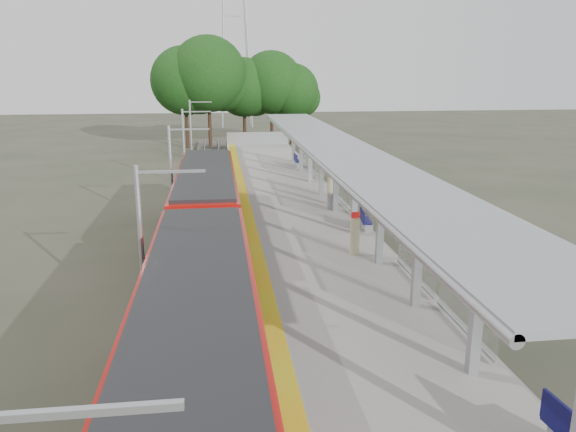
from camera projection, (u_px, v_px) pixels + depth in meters
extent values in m
cube|color=#59544C|center=(209.00, 222.00, 30.28)|extent=(3.00, 70.00, 0.24)
cube|color=gray|center=(292.00, 212.00, 30.73)|extent=(6.00, 50.00, 1.00)
cube|color=gold|center=(245.00, 205.00, 30.29)|extent=(0.60, 50.00, 0.02)
cube|color=#9EA0A5|center=(258.00, 138.00, 54.39)|extent=(6.00, 0.10, 1.20)
cube|color=black|center=(201.00, 395.00, 13.25)|extent=(2.50, 13.50, 0.70)
cube|color=#AD110C|center=(198.00, 333.00, 12.84)|extent=(2.65, 13.50, 2.50)
cube|color=black|center=(198.00, 331.00, 12.83)|extent=(2.72, 12.96, 1.20)
cube|color=black|center=(196.00, 280.00, 12.51)|extent=(2.40, 12.82, 0.15)
cube|color=#0D5E87|center=(258.00, 336.00, 13.05)|extent=(0.04, 1.30, 2.00)
cube|color=black|center=(208.00, 230.00, 26.78)|extent=(2.50, 13.50, 0.70)
cube|color=#AD110C|center=(207.00, 198.00, 26.37)|extent=(2.65, 13.50, 2.50)
cube|color=black|center=(207.00, 197.00, 26.36)|extent=(2.72, 12.96, 1.20)
cube|color=black|center=(206.00, 170.00, 26.04)|extent=(2.40, 12.82, 0.15)
cube|color=#0D5E87|center=(236.00, 200.00, 26.58)|extent=(0.04, 1.30, 2.00)
cylinder|color=black|center=(207.00, 270.00, 22.32)|extent=(2.20, 0.70, 0.70)
cube|color=black|center=(204.00, 249.00, 19.67)|extent=(2.30, 0.80, 2.40)
cube|color=#9EA0A5|center=(477.00, 305.00, 13.13)|extent=(0.25, 0.25, 3.50)
cube|color=#9EA0A5|center=(418.00, 252.00, 16.97)|extent=(0.25, 0.25, 3.50)
cube|color=#9EA0A5|center=(381.00, 218.00, 20.81)|extent=(0.25, 0.25, 3.50)
cube|color=#9EA0A5|center=(355.00, 195.00, 24.64)|extent=(0.25, 0.25, 3.50)
cube|color=#9EA0A5|center=(336.00, 178.00, 28.48)|extent=(0.25, 0.25, 3.50)
cube|color=#9EA0A5|center=(321.00, 165.00, 32.32)|extent=(0.25, 0.25, 3.50)
cube|color=#9EA0A5|center=(310.00, 155.00, 36.16)|extent=(0.25, 0.25, 3.50)
cube|color=#9EA0A5|center=(301.00, 147.00, 40.00)|extent=(0.25, 0.25, 3.50)
cube|color=#9EA0A5|center=(293.00, 140.00, 43.83)|extent=(0.25, 0.25, 3.50)
cube|color=gray|center=(337.00, 147.00, 26.05)|extent=(3.20, 38.00, 0.16)
cylinder|color=#9EA0A5|center=(304.00, 150.00, 25.88)|extent=(0.24, 38.00, 0.24)
cube|color=silver|center=(467.00, 293.00, 15.27)|extent=(0.05, 3.70, 2.20)
cube|color=silver|center=(416.00, 248.00, 19.11)|extent=(0.05, 3.70, 2.20)
cube|color=silver|center=(359.00, 197.00, 26.79)|extent=(0.05, 3.70, 2.20)
cube|color=silver|center=(341.00, 181.00, 30.63)|extent=(0.05, 3.70, 2.20)
cube|color=silver|center=(315.00, 158.00, 38.30)|extent=(0.05, 3.70, 2.20)
cube|color=silver|center=(306.00, 150.00, 42.14)|extent=(0.05, 3.70, 2.20)
cylinder|color=#382316|center=(187.00, 126.00, 58.73)|extent=(0.36, 0.36, 4.63)
sphere|color=#1B4E16|center=(185.00, 81.00, 57.55)|extent=(7.04, 7.04, 7.04)
cylinder|color=#382316|center=(210.00, 124.00, 58.32)|extent=(0.36, 0.36, 5.08)
sphere|color=#1B4E16|center=(208.00, 74.00, 57.03)|extent=(7.72, 7.72, 7.72)
cylinder|color=#382316|center=(245.00, 126.00, 61.17)|extent=(0.36, 0.36, 4.14)
sphere|color=#1B4E16|center=(244.00, 87.00, 60.12)|extent=(6.29, 6.29, 6.29)
cylinder|color=#382316|center=(272.00, 124.00, 61.74)|extent=(0.36, 0.36, 4.46)
sphere|color=#1B4E16|center=(272.00, 82.00, 60.61)|extent=(6.78, 6.78, 6.78)
cylinder|color=#382316|center=(291.00, 126.00, 62.11)|extent=(0.36, 0.36, 3.88)
sphere|color=#1B4E16|center=(291.00, 91.00, 61.12)|extent=(5.91, 5.91, 5.91)
cube|color=#9EA0A5|center=(68.00, 413.00, 4.90)|extent=(2.00, 0.08, 0.08)
cylinder|color=#9EA0A5|center=(142.00, 254.00, 16.93)|extent=(0.16, 0.16, 5.40)
cube|color=#9EA0A5|center=(171.00, 172.00, 16.42)|extent=(2.00, 0.08, 0.08)
cylinder|color=#9EA0A5|center=(171.00, 179.00, 28.45)|extent=(0.16, 0.16, 5.40)
cube|color=#9EA0A5|center=(189.00, 129.00, 27.93)|extent=(2.00, 0.08, 0.08)
cylinder|color=#9EA0A5|center=(184.00, 147.00, 39.96)|extent=(0.16, 0.16, 5.40)
cube|color=#9EA0A5|center=(197.00, 112.00, 39.45)|extent=(2.00, 0.08, 0.08)
cylinder|color=#9EA0A5|center=(191.00, 130.00, 51.48)|extent=(0.16, 0.16, 5.40)
cube|color=#9EA0A5|center=(201.00, 102.00, 50.96)|extent=(2.00, 0.08, 0.08)
cube|color=#100F4E|center=(571.00, 427.00, 10.16)|extent=(0.20, 1.65, 0.60)
cube|color=#9EA0A5|center=(557.00, 432.00, 10.97)|extent=(0.44, 0.10, 0.48)
cube|color=#100F4E|center=(366.00, 220.00, 25.61)|extent=(0.58, 1.42, 0.06)
cube|color=#100F4E|center=(362.00, 215.00, 25.52)|extent=(0.22, 1.38, 0.51)
cube|color=#9EA0A5|center=(369.00, 228.00, 25.13)|extent=(0.37, 0.10, 0.40)
cube|color=#9EA0A5|center=(363.00, 222.00, 26.19)|extent=(0.37, 0.10, 0.40)
cube|color=#100F4E|center=(298.00, 161.00, 42.03)|extent=(0.48, 1.42, 0.06)
cube|color=#100F4E|center=(296.00, 157.00, 41.93)|extent=(0.11, 1.41, 0.52)
cube|color=#9EA0A5|center=(299.00, 165.00, 41.54)|extent=(0.38, 0.07, 0.41)
cube|color=#9EA0A5|center=(297.00, 163.00, 42.62)|extent=(0.38, 0.07, 0.41)
cylinder|color=beige|center=(355.00, 236.00, 22.11)|extent=(0.39, 0.39, 1.45)
cube|color=red|center=(355.00, 215.00, 21.89)|extent=(0.34, 0.11, 0.24)
cylinder|color=beige|center=(331.00, 190.00, 30.22)|extent=(0.43, 0.43, 1.61)
cube|color=red|center=(331.00, 172.00, 29.98)|extent=(0.37, 0.19, 0.27)
cylinder|color=#9EA0A5|center=(331.00, 201.00, 29.31)|extent=(0.46, 0.46, 0.83)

